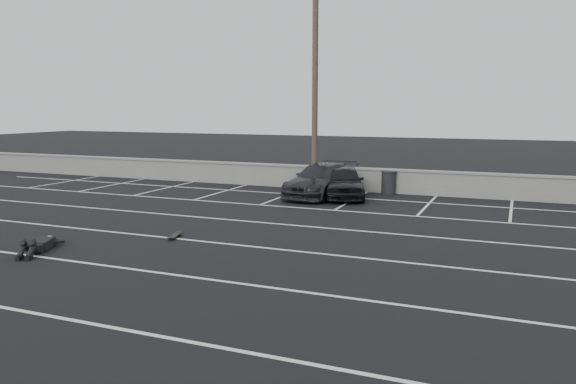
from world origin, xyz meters
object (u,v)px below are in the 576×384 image
at_px(utility_pole, 315,79).
at_px(trash_bin, 388,182).
at_px(car_left, 344,182).
at_px(person, 42,240).
at_px(car_right, 321,180).
at_px(skateboard, 175,236).

relative_size(utility_pole, trash_bin, 9.65).
bearing_deg(car_left, trash_bin, 28.77).
height_order(trash_bin, person, trash_bin).
bearing_deg(car_right, car_left, 4.13).
bearing_deg(trash_bin, utility_pole, -173.02).
bearing_deg(car_left, car_right, 160.37).
relative_size(car_right, utility_pole, 0.48).
bearing_deg(skateboard, person, -153.19).
bearing_deg(utility_pole, person, -104.32).
distance_m(car_right, trash_bin, 3.00).
relative_size(trash_bin, skateboard, 1.38).
bearing_deg(person, trash_bin, 39.33).
distance_m(trash_bin, person, 14.47).
height_order(utility_pole, person, utility_pole).
bearing_deg(trash_bin, person, -116.56).
bearing_deg(car_right, trash_bin, 38.14).
xyz_separation_m(car_right, person, (-3.95, -11.30, -0.44)).
relative_size(car_left, person, 1.53).
xyz_separation_m(car_right, skateboard, (-1.39, -8.91, -0.61)).
relative_size(person, skateboard, 3.50).
distance_m(utility_pole, trash_bin, 5.53).
relative_size(trash_bin, person, 0.39).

